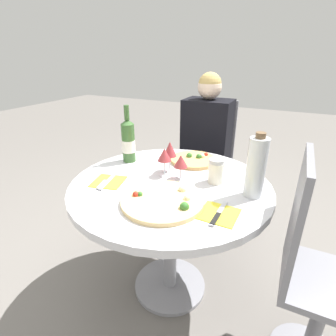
{
  "coord_description": "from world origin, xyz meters",
  "views": [
    {
      "loc": [
        0.5,
        -1.06,
        1.3
      ],
      "look_at": [
        0.01,
        -0.05,
        0.81
      ],
      "focal_mm": 28.0,
      "sensor_mm": 36.0,
      "label": 1
    }
  ],
  "objects_px": {
    "seated_diner": "(202,164)",
    "chair_empty_side": "(312,276)",
    "pizza_large": "(163,201)",
    "chair_behind_diner": "(207,163)",
    "wine_bottle": "(128,141)",
    "tall_carafe": "(256,167)",
    "dining_table": "(170,202)"
  },
  "relations": [
    {
      "from": "seated_diner",
      "to": "chair_empty_side",
      "type": "xyz_separation_m",
      "value": [
        0.75,
        -0.81,
        -0.05
      ]
    },
    {
      "from": "seated_diner",
      "to": "pizza_large",
      "type": "height_order",
      "value": "seated_diner"
    },
    {
      "from": "chair_behind_diner",
      "to": "wine_bottle",
      "type": "xyz_separation_m",
      "value": [
        -0.27,
        -0.71,
        0.36
      ]
    },
    {
      "from": "chair_behind_diner",
      "to": "chair_empty_side",
      "type": "xyz_separation_m",
      "value": [
        0.75,
        -0.96,
        0.0
      ]
    },
    {
      "from": "chair_behind_diner",
      "to": "wine_bottle",
      "type": "relative_size",
      "value": 2.93
    },
    {
      "from": "pizza_large",
      "to": "wine_bottle",
      "type": "relative_size",
      "value": 1.08
    },
    {
      "from": "pizza_large",
      "to": "tall_carafe",
      "type": "xyz_separation_m",
      "value": [
        0.34,
        0.24,
        0.13
      ]
    },
    {
      "from": "dining_table",
      "to": "wine_bottle",
      "type": "bearing_deg",
      "value": 156.22
    },
    {
      "from": "chair_behind_diner",
      "to": "tall_carafe",
      "type": "relative_size",
      "value": 3.29
    },
    {
      "from": "pizza_large",
      "to": "seated_diner",
      "type": "bearing_deg",
      "value": 98.05
    },
    {
      "from": "chair_behind_diner",
      "to": "seated_diner",
      "type": "bearing_deg",
      "value": 90.0
    },
    {
      "from": "dining_table",
      "to": "chair_behind_diner",
      "type": "distance_m",
      "value": 0.87
    },
    {
      "from": "chair_empty_side",
      "to": "pizza_large",
      "type": "relative_size",
      "value": 2.72
    },
    {
      "from": "chair_behind_diner",
      "to": "tall_carafe",
      "type": "distance_m",
      "value": 1.01
    },
    {
      "from": "dining_table",
      "to": "tall_carafe",
      "type": "bearing_deg",
      "value": 6.24
    },
    {
      "from": "chair_behind_diner",
      "to": "wine_bottle",
      "type": "distance_m",
      "value": 0.84
    },
    {
      "from": "tall_carafe",
      "to": "seated_diner",
      "type": "bearing_deg",
      "value": 124.75
    },
    {
      "from": "chair_empty_side",
      "to": "tall_carafe",
      "type": "distance_m",
      "value": 0.49
    },
    {
      "from": "dining_table",
      "to": "tall_carafe",
      "type": "distance_m",
      "value": 0.47
    },
    {
      "from": "chair_empty_side",
      "to": "wine_bottle",
      "type": "distance_m",
      "value": 1.11
    },
    {
      "from": "seated_diner",
      "to": "pizza_large",
      "type": "relative_size",
      "value": 3.31
    },
    {
      "from": "seated_diner",
      "to": "pizza_large",
      "type": "xyz_separation_m",
      "value": [
        0.13,
        -0.9,
        0.19
      ]
    },
    {
      "from": "chair_empty_side",
      "to": "tall_carafe",
      "type": "relative_size",
      "value": 3.29
    },
    {
      "from": "chair_behind_diner",
      "to": "chair_empty_side",
      "type": "relative_size",
      "value": 1.0
    },
    {
      "from": "pizza_large",
      "to": "dining_table",
      "type": "bearing_deg",
      "value": 106.33
    },
    {
      "from": "wine_bottle",
      "to": "pizza_large",
      "type": "bearing_deg",
      "value": -40.7
    },
    {
      "from": "wine_bottle",
      "to": "tall_carafe",
      "type": "relative_size",
      "value": 1.13
    },
    {
      "from": "tall_carafe",
      "to": "pizza_large",
      "type": "bearing_deg",
      "value": -144.98
    },
    {
      "from": "chair_behind_diner",
      "to": "wine_bottle",
      "type": "bearing_deg",
      "value": 69.13
    },
    {
      "from": "chair_behind_diner",
      "to": "seated_diner",
      "type": "distance_m",
      "value": 0.16
    },
    {
      "from": "dining_table",
      "to": "wine_bottle",
      "type": "height_order",
      "value": "wine_bottle"
    },
    {
      "from": "chair_empty_side",
      "to": "pizza_large",
      "type": "height_order",
      "value": "chair_empty_side"
    }
  ]
}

